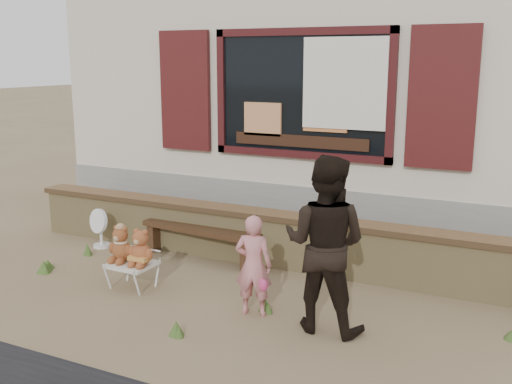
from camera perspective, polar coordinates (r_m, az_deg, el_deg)
The scene contains 11 objects.
ground at distance 6.70m, azimuth -2.29°, elevation -9.39°, with size 80.00×80.00×0.00m, color brown.
shopfront at distance 10.40m, azimuth 9.62°, elevation 9.61°, with size 8.04×5.13×4.00m.
brick_wall at distance 7.43m, azimuth 1.36°, elevation -4.36°, with size 7.10×0.36×0.67m.
bench at distance 7.66m, azimuth -5.21°, elevation -4.12°, with size 1.68×0.49×0.43m.
folding_chair at distance 6.83m, azimuth -11.71°, elevation -6.84°, with size 0.49×0.43×0.29m.
teddy_bear_left at distance 6.84m, azimuth -12.71°, elevation -4.76°, with size 0.31×0.27×0.42m, color brown, non-canonical shape.
teddy_bear_right at distance 6.67m, azimuth -10.86°, elevation -5.13°, with size 0.31×0.27×0.42m, color brown, non-canonical shape.
child at distance 5.95m, azimuth -0.24°, elevation -7.00°, with size 0.37×0.25×1.03m, color #DB8386.
adult at distance 5.58m, azimuth 6.59°, elevation -4.95°, with size 0.81×0.63×1.67m, color black.
fan_left at distance 8.37m, azimuth -14.56°, elevation -3.32°, with size 0.35×0.23×0.54m.
grass_tufts at distance 6.44m, azimuth -4.20°, elevation -9.69°, with size 5.52×1.58×0.15m.
Camera 1 is at (2.97, -5.46, 2.51)m, focal length 42.00 mm.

